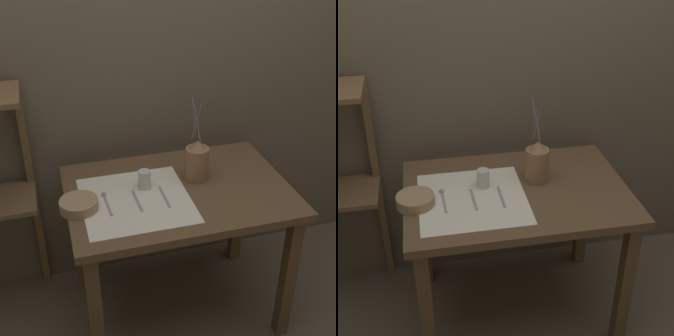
# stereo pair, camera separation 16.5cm
# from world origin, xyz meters

# --- Properties ---
(ground_plane) EXTENTS (12.00, 12.00, 0.00)m
(ground_plane) POSITION_xyz_m (0.00, 0.00, 0.00)
(ground_plane) COLOR brown
(stone_wall_back) EXTENTS (7.00, 0.06, 2.40)m
(stone_wall_back) POSITION_xyz_m (0.00, 0.48, 1.20)
(stone_wall_back) COLOR brown
(stone_wall_back) RESTS_ON ground_plane
(wooden_table) EXTENTS (1.05, 0.74, 0.77)m
(wooden_table) POSITION_xyz_m (0.00, 0.00, 0.65)
(wooden_table) COLOR brown
(wooden_table) RESTS_ON ground_plane
(linen_cloth) EXTENTS (0.49, 0.50, 0.00)m
(linen_cloth) POSITION_xyz_m (-0.21, -0.04, 0.77)
(linen_cloth) COLOR silver
(linen_cloth) RESTS_ON wooden_table
(pitcher_with_flowers) EXTENTS (0.11, 0.11, 0.42)m
(pitcher_with_flowers) POSITION_xyz_m (0.11, 0.06, 0.87)
(pitcher_with_flowers) COLOR olive
(pitcher_with_flowers) RESTS_ON wooden_table
(wooden_bowl) EXTENTS (0.17, 0.17, 0.05)m
(wooden_bowl) POSITION_xyz_m (-0.47, -0.04, 0.79)
(wooden_bowl) COLOR #9E7F5B
(wooden_bowl) RESTS_ON wooden_table
(glass_tumbler_near) EXTENTS (0.06, 0.06, 0.09)m
(glass_tumbler_near) POSITION_xyz_m (-0.15, 0.05, 0.82)
(glass_tumbler_near) COLOR silver
(glass_tumbler_near) RESTS_ON wooden_table
(spoon_outer) EXTENTS (0.02, 0.18, 0.02)m
(spoon_outer) POSITION_xyz_m (-0.35, 0.00, 0.78)
(spoon_outer) COLOR #939399
(spoon_outer) RESTS_ON wooden_table
(fork_outer) EXTENTS (0.02, 0.17, 0.00)m
(fork_outer) POSITION_xyz_m (-0.21, -0.06, 0.78)
(fork_outer) COLOR #939399
(fork_outer) RESTS_ON wooden_table
(knife_center) EXTENTS (0.01, 0.17, 0.00)m
(knife_center) POSITION_xyz_m (-0.08, -0.06, 0.78)
(knife_center) COLOR #939399
(knife_center) RESTS_ON wooden_table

